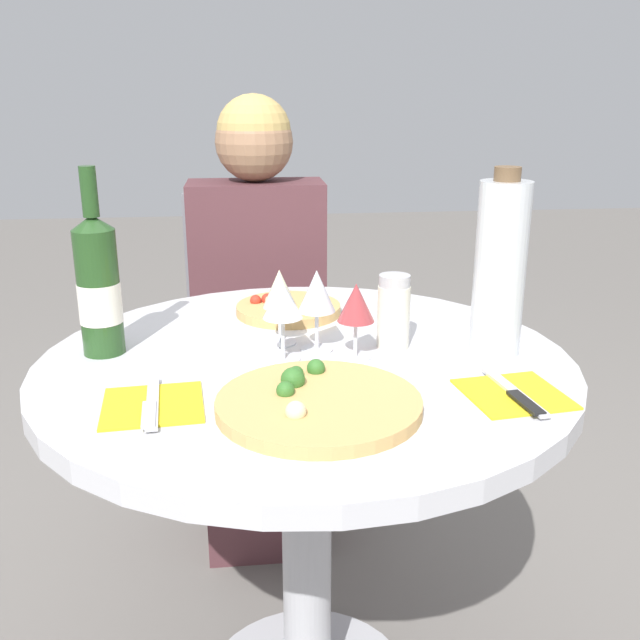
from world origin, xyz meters
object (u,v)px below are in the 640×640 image
(chair_behind_diner, at_px, (260,358))
(wine_bottle, at_px, (99,286))
(dining_table, at_px, (306,433))
(seated_diner, at_px, (260,340))
(pizza_large, at_px, (319,403))
(tall_carafe, at_px, (500,268))

(chair_behind_diner, relative_size, wine_bottle, 2.76)
(dining_table, relative_size, wine_bottle, 2.85)
(seated_diner, bearing_deg, wine_bottle, 64.01)
(wine_bottle, bearing_deg, pizza_large, -37.99)
(wine_bottle, bearing_deg, seated_diner, 64.01)
(pizza_large, relative_size, wine_bottle, 0.92)
(seated_diner, bearing_deg, dining_table, 95.73)
(chair_behind_diner, bearing_deg, pizza_large, 93.80)
(dining_table, distance_m, seated_diner, 0.67)
(dining_table, relative_size, tall_carafe, 2.87)
(chair_behind_diner, distance_m, seated_diner, 0.18)
(dining_table, height_order, wine_bottle, wine_bottle)
(dining_table, xyz_separation_m, wine_bottle, (-0.36, 0.06, 0.28))
(chair_behind_diner, relative_size, seated_diner, 0.77)
(dining_table, relative_size, pizza_large, 3.09)
(wine_bottle, xyz_separation_m, tall_carafe, (0.71, -0.07, 0.03))
(tall_carafe, bearing_deg, pizza_large, -148.30)
(chair_behind_diner, xyz_separation_m, pizza_large, (0.07, -1.03, 0.32))
(dining_table, relative_size, chair_behind_diner, 1.03)
(dining_table, bearing_deg, wine_bottle, 169.86)
(seated_diner, distance_m, wine_bottle, 0.75)
(tall_carafe, bearing_deg, wine_bottle, 174.25)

